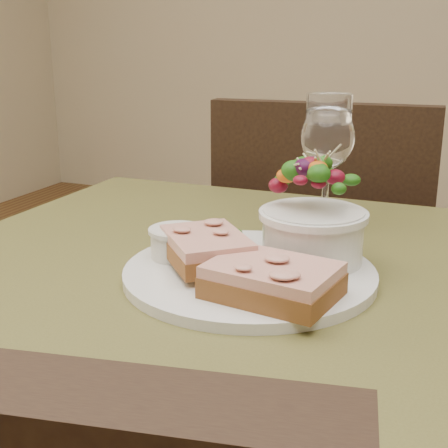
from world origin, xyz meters
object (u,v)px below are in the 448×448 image
at_px(cafe_table, 229,352).
at_px(sandwich_back, 207,248).
at_px(chair_far, 324,358).
at_px(dinner_plate, 249,273).
at_px(wine_glass, 328,141).
at_px(salad_bowl, 313,212).
at_px(sandwich_front, 272,280).
at_px(ramekin, 177,241).

bearing_deg(cafe_table, sandwich_back, -137.73).
relative_size(chair_far, dinner_plate, 3.13).
height_order(dinner_plate, wine_glass, wine_glass).
relative_size(cafe_table, wine_glass, 4.57).
bearing_deg(sandwich_back, cafe_table, 90.57).
xyz_separation_m(sandwich_back, salad_bowl, (0.11, 0.07, 0.04)).
bearing_deg(dinner_plate, sandwich_front, -53.39).
height_order(cafe_table, chair_far, chair_far).
xyz_separation_m(sandwich_front, salad_bowl, (0.01, 0.12, 0.04)).
height_order(chair_far, sandwich_back, chair_far).
xyz_separation_m(ramekin, wine_glass, (0.12, 0.23, 0.09)).
relative_size(sandwich_front, ramekin, 2.22).
height_order(dinner_plate, ramekin, ramekin).
xyz_separation_m(dinner_plate, salad_bowl, (0.06, 0.05, 0.07)).
distance_m(dinner_plate, sandwich_front, 0.08).
height_order(chair_far, salad_bowl, chair_far).
distance_m(sandwich_back, ramekin, 0.05).
relative_size(sandwich_back, wine_glass, 0.79).
xyz_separation_m(sandwich_back, wine_glass, (0.08, 0.25, 0.09)).
distance_m(dinner_plate, wine_glass, 0.27).
bearing_deg(sandwich_back, chair_far, 138.70).
height_order(sandwich_back, salad_bowl, salad_bowl).
bearing_deg(sandwich_front, chair_far, 106.96).
bearing_deg(sandwich_back, ramekin, -154.76).
relative_size(dinner_plate, sandwich_back, 2.08).
bearing_deg(ramekin, wine_glass, 62.34).
height_order(sandwich_front, wine_glass, wine_glass).
height_order(chair_far, ramekin, chair_far).
bearing_deg(cafe_table, salad_bowl, 30.44).
bearing_deg(sandwich_back, salad_bowl, 81.37).
relative_size(cafe_table, sandwich_back, 5.78).
xyz_separation_m(cafe_table, sandwich_back, (-0.02, -0.02, 0.14)).
height_order(ramekin, wine_glass, wine_glass).
relative_size(sandwich_front, sandwich_back, 1.01).
distance_m(chair_far, dinner_plate, 0.82).
relative_size(chair_far, sandwich_front, 6.43).
xyz_separation_m(chair_far, sandwich_front, (0.10, -0.73, 0.49)).
bearing_deg(dinner_plate, chair_far, 94.37).
relative_size(dinner_plate, wine_glass, 1.64).
bearing_deg(dinner_plate, ramekin, 177.43).
relative_size(sandwich_back, ramekin, 2.19).
distance_m(chair_far, ramekin, 0.83).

